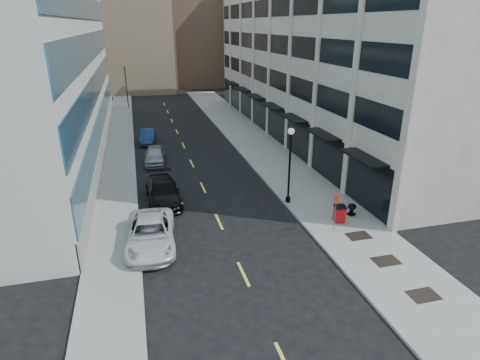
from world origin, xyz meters
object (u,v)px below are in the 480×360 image
car_white_van (151,234)px  lamppost (290,159)px  traffic_signal (125,69)px  car_black_pickup (163,192)px  urn_planter (352,208)px  car_blue_sedan (148,136)px  car_silver_sedan (155,155)px  sign_post (336,207)px  trash_bin (339,213)px

car_white_van → lamppost: (9.68, 3.46, 2.56)m
traffic_signal → car_black_pickup: traffic_signal is taller
urn_planter → car_blue_sedan: bearing=119.4°
car_black_pickup → urn_planter: size_ratio=7.00×
car_black_pickup → car_blue_sedan: car_black_pickup is taller
car_blue_sedan → car_silver_sedan: bearing=-81.4°
car_white_van → car_silver_sedan: bearing=89.8°
sign_post → lamppost: bearing=113.2°
traffic_signal → car_white_van: 42.30m
car_black_pickup → urn_planter: 13.05m
trash_bin → lamppost: bearing=129.1°
car_black_pickup → lamppost: 9.24m
car_white_van → car_blue_sedan: bearing=92.1°
car_black_pickup → lamppost: (8.50, -2.57, 2.57)m
car_white_van → lamppost: lamppost is taller
car_white_van → car_silver_sedan: size_ratio=1.29×
car_silver_sedan → car_blue_sedan: bearing=97.7°
traffic_signal → trash_bin: traffic_signal is taller
urn_planter → car_black_pickup: bearing=154.7°
car_blue_sedan → lamppost: 20.72m
car_silver_sedan → sign_post: size_ratio=1.75×
car_white_van → traffic_signal: bearing=95.8°
car_silver_sedan → trash_bin: 18.52m
car_black_pickup → car_white_van: bearing=-102.6°
car_blue_sedan → urn_planter: bearing=-54.8°
traffic_signal → lamppost: bearing=-74.3°
lamppost → urn_planter: lamppost is taller
car_black_pickup → lamppost: bearing=-18.4°
sign_post → urn_planter: size_ratio=3.26×
trash_bin → lamppost: lamppost is taller
sign_post → car_blue_sedan: bearing=123.3°
traffic_signal → trash_bin: bearing=-73.1°
lamppost → sign_post: lamppost is taller
car_black_pickup → sign_post: sign_post is taller
traffic_signal → trash_bin: 44.42m
car_white_van → trash_bin: (11.70, -0.24, -0.05)m
car_silver_sedan → trash_bin: car_silver_sedan is taller
lamppost → urn_planter: 5.23m
car_white_van → car_black_pickup: (1.18, 6.03, -0.01)m
car_white_van → car_blue_sedan: (0.83, 22.00, -0.10)m
car_white_van → urn_planter: size_ratio=7.36×
traffic_signal → lamppost: (10.80, -38.54, -2.35)m
trash_bin → urn_planter: trash_bin is taller
car_black_pickup → urn_planter: (11.80, -5.57, -0.17)m
lamppost → trash_bin: bearing=-61.3°
car_silver_sedan → car_blue_sedan: size_ratio=1.04×
car_silver_sedan → sign_post: sign_post is taller
trash_bin → car_black_pickup: bearing=159.6°
car_white_van → urn_planter: car_white_van is taller
lamppost → urn_planter: bearing=-42.3°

